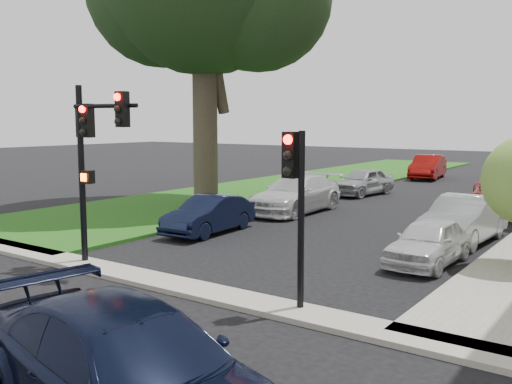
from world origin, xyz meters
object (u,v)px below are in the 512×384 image
Objects in this scene: car_parked_7 at (363,182)px; traffic_signal_main at (91,142)px; car_parked_1 at (463,220)px; car_parked_5 at (209,215)px; traffic_signal_secondary at (296,187)px; car_cross_far at (129,373)px; car_parked_6 at (296,194)px; car_parked_9 at (428,167)px; car_parked_0 at (429,242)px; car_parked_2 at (502,196)px.

traffic_signal_main is at bearing -80.96° from car_parked_7.
traffic_signal_main reaches higher than car_parked_1.
car_parked_5 is at bearing -152.71° from car_parked_1.
traffic_signal_main is 1.15× the size of car_parked_7.
traffic_signal_secondary reaches higher than car_parked_1.
car_parked_6 is at bearing 35.64° from car_cross_far.
traffic_signal_main is 0.89× the size of car_parked_6.
car_cross_far is (0.73, -5.18, -1.81)m from traffic_signal_secondary.
traffic_signal_secondary reaches higher than car_parked_6.
traffic_signal_main is at bearing 64.76° from car_cross_far.
car_parked_7 is at bearing 28.94° from car_cross_far.
traffic_signal_main reaches higher than car_parked_9.
car_parked_0 is 0.93× the size of car_parked_5.
car_parked_1 is 7.96m from car_parked_6.
car_parked_1 is (0.22, 14.07, -0.04)m from car_cross_far.
traffic_signal_main is 6.00m from car_parked_5.
car_parked_6 reaches higher than car_parked_0.
car_parked_6 is at bearing 121.23° from traffic_signal_secondary.
car_parked_9 reaches higher than car_parked_6.
car_parked_1 reaches higher than car_parked_0.
traffic_signal_secondary reaches higher than car_parked_2.
traffic_signal_main reaches higher than car_parked_6.
car_parked_2 is at bearing 87.83° from traffic_signal_secondary.
car_parked_9 reaches higher than car_cross_far.
traffic_signal_main is 9.19m from car_cross_far.
car_parked_6 is (-7.66, 2.18, 0.03)m from car_parked_1.
car_parked_6 is (-7.44, 16.25, -0.01)m from car_cross_far.
car_parked_9 is at bearing 97.99° from car_parked_7.
car_parked_6 is at bearing -81.66° from car_parked_7.
car_parked_2 is at bearing -67.13° from car_parked_9.
traffic_signal_secondary is at bearing -42.32° from car_parked_5.
car_parked_1 is (7.33, 8.85, -2.60)m from traffic_signal_main.
car_parked_6 reaches higher than car_parked_7.
car_cross_far is 10.67m from car_parked_0.
car_cross_far reaches higher than car_parked_7.
car_parked_5 is 23.20m from car_parked_9.
traffic_signal_secondary is at bearing 19.06° from car_cross_far.
car_cross_far is at bearing -90.02° from car_parked_0.
traffic_signal_secondary is 8.88m from car_parked_5.
traffic_signal_secondary is 9.13m from car_parked_1.
car_parked_1 is 7.16m from car_parked_2.
car_parked_5 is 5.70m from car_parked_6.
car_parked_7 is at bearing 110.59° from traffic_signal_secondary.
car_parked_2 is 0.98× the size of car_parked_6.
car_cross_far is 1.48× the size of car_parked_0.
car_parked_1 is 0.86× the size of car_parked_2.
car_parked_7 is 10.52m from car_parked_9.
car_parked_6 is (-7.32, -4.98, 0.05)m from car_parked_2.
car_parked_0 is at bearing -99.87° from car_parked_2.
car_cross_far reaches higher than car_parked_1.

